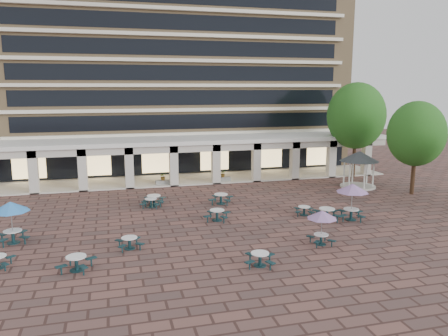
{
  "coord_description": "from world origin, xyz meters",
  "views": [
    {
      "loc": [
        -7.87,
        -29.16,
        9.44
      ],
      "look_at": [
        0.5,
        3.0,
        3.32
      ],
      "focal_mm": 35.0,
      "sensor_mm": 36.0,
      "label": 1
    }
  ],
  "objects_px": {
    "gazebo": "(359,160)",
    "picnic_table_1": "(129,242)",
    "planter_right": "(223,177)",
    "planter_left": "(163,180)",
    "picnic_table_2": "(260,258)"
  },
  "relations": [
    {
      "from": "gazebo",
      "to": "picnic_table_1",
      "type": "bearing_deg",
      "value": -153.14
    },
    {
      "from": "planter_right",
      "to": "gazebo",
      "type": "bearing_deg",
      "value": -24.93
    },
    {
      "from": "planter_left",
      "to": "planter_right",
      "type": "height_order",
      "value": "planter_left"
    },
    {
      "from": "gazebo",
      "to": "planter_left",
      "type": "height_order",
      "value": "gazebo"
    },
    {
      "from": "picnic_table_2",
      "to": "planter_left",
      "type": "relative_size",
      "value": 1.32
    },
    {
      "from": "planter_left",
      "to": "picnic_table_2",
      "type": "bearing_deg",
      "value": -82.78
    },
    {
      "from": "picnic_table_2",
      "to": "planter_right",
      "type": "bearing_deg",
      "value": 99.79
    },
    {
      "from": "picnic_table_1",
      "to": "gazebo",
      "type": "height_order",
      "value": "gazebo"
    },
    {
      "from": "picnic_table_2",
      "to": "gazebo",
      "type": "distance_m",
      "value": 21.99
    },
    {
      "from": "picnic_table_1",
      "to": "gazebo",
      "type": "bearing_deg",
      "value": 19.29
    },
    {
      "from": "planter_left",
      "to": "gazebo",
      "type": "bearing_deg",
      "value": -17.14
    },
    {
      "from": "gazebo",
      "to": "planter_right",
      "type": "distance_m",
      "value": 13.39
    },
    {
      "from": "picnic_table_2",
      "to": "planter_left",
      "type": "xyz_separation_m",
      "value": [
        -2.68,
        21.12,
        0.07
      ]
    },
    {
      "from": "picnic_table_1",
      "to": "gazebo",
      "type": "relative_size",
      "value": 0.46
    },
    {
      "from": "picnic_table_2",
      "to": "gazebo",
      "type": "bearing_deg",
      "value": 64.24
    }
  ]
}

